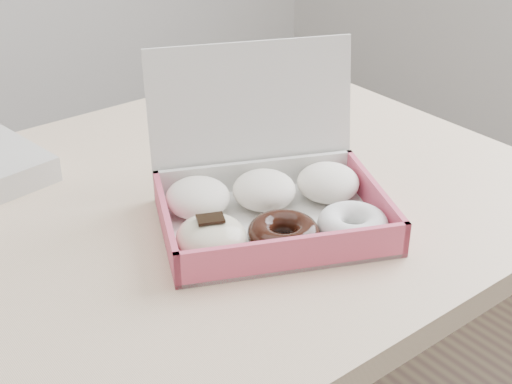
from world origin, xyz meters
TOP-DOWN VIEW (x-y plane):
  - table at (0.00, 0.00)m, footprint 1.20×0.80m
  - donut_box at (0.12, -0.11)m, footprint 0.38×0.36m

SIDE VIEW (x-z plane):
  - table at x=0.00m, z-range 0.30..1.05m
  - donut_box at x=0.12m, z-range 0.67..0.90m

